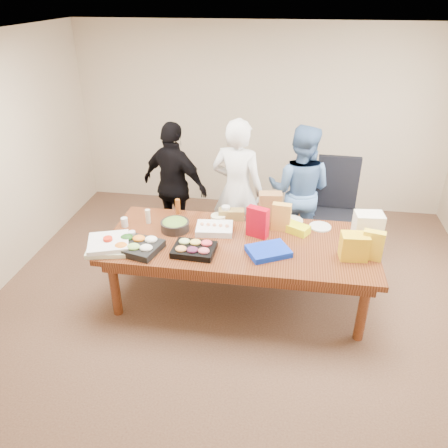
% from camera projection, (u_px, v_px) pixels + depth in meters
% --- Properties ---
extents(floor, '(5.50, 5.00, 0.02)m').
position_uv_depth(floor, '(239.00, 299.00, 4.95)').
color(floor, '#47301E').
rests_on(floor, ground).
extents(ceiling, '(5.50, 5.00, 0.02)m').
position_uv_depth(ceiling, '(244.00, 38.00, 3.64)').
color(ceiling, white).
rests_on(ceiling, wall_back).
extents(wall_back, '(5.50, 0.04, 2.70)m').
position_uv_depth(wall_back, '(261.00, 120.00, 6.46)').
color(wall_back, beige).
rests_on(wall_back, floor).
extents(wall_front, '(5.50, 0.04, 2.70)m').
position_uv_depth(wall_front, '(180.00, 396.00, 2.13)').
color(wall_front, beige).
rests_on(wall_front, floor).
extents(conference_table, '(2.80, 1.20, 0.75)m').
position_uv_depth(conference_table, '(239.00, 270.00, 4.76)').
color(conference_table, '#4C1C0F').
rests_on(conference_table, floor).
extents(office_chair, '(0.64, 0.64, 1.22)m').
position_uv_depth(office_chair, '(335.00, 215.00, 5.41)').
color(office_chair, black).
rests_on(office_chair, floor).
extents(person_center, '(0.73, 0.56, 1.79)m').
position_uv_depth(person_center, '(237.00, 191.00, 5.34)').
color(person_center, silver).
rests_on(person_center, floor).
extents(person_right, '(0.92, 0.78, 1.68)m').
position_uv_depth(person_right, '(299.00, 191.00, 5.48)').
color(person_right, '#486CA4').
rests_on(person_right, floor).
extents(person_left, '(1.05, 0.76, 1.66)m').
position_uv_depth(person_left, '(175.00, 186.00, 5.64)').
color(person_left, black).
rests_on(person_left, floor).
extents(veggie_tray, '(0.54, 0.47, 0.07)m').
position_uv_depth(veggie_tray, '(137.00, 247.00, 4.41)').
color(veggie_tray, black).
rests_on(veggie_tray, conference_table).
extents(fruit_tray, '(0.43, 0.34, 0.06)m').
position_uv_depth(fruit_tray, '(194.00, 250.00, 4.37)').
color(fruit_tray, black).
rests_on(fruit_tray, conference_table).
extents(sheet_cake, '(0.42, 0.33, 0.07)m').
position_uv_depth(sheet_cake, '(214.00, 229.00, 4.74)').
color(sheet_cake, white).
rests_on(sheet_cake, conference_table).
extents(salad_bowl, '(0.40, 0.40, 0.10)m').
position_uv_depth(salad_bowl, '(175.00, 226.00, 4.76)').
color(salad_bowl, black).
rests_on(salad_bowl, conference_table).
extents(chip_bag_blue, '(0.49, 0.45, 0.06)m').
position_uv_depth(chip_bag_blue, '(268.00, 251.00, 4.35)').
color(chip_bag_blue, '#0C2DBC').
rests_on(chip_bag_blue, conference_table).
extents(chip_bag_red, '(0.25, 0.17, 0.33)m').
position_uv_depth(chip_bag_red, '(258.00, 222.00, 4.59)').
color(chip_bag_red, '#AD0416').
rests_on(chip_bag_red, conference_table).
extents(chip_bag_yellow, '(0.22, 0.13, 0.30)m').
position_uv_depth(chip_bag_yellow, '(373.00, 245.00, 4.21)').
color(chip_bag_yellow, yellow).
rests_on(chip_bag_yellow, conference_table).
extents(chip_bag_orange, '(0.21, 0.11, 0.31)m').
position_uv_depth(chip_bag_orange, '(281.00, 217.00, 4.72)').
color(chip_bag_orange, gold).
rests_on(chip_bag_orange, conference_table).
extents(mayo_jar, '(0.10, 0.10, 0.15)m').
position_uv_depth(mayo_jar, '(226.00, 212.00, 4.99)').
color(mayo_jar, silver).
rests_on(mayo_jar, conference_table).
extents(mustard_bottle, '(0.06, 0.06, 0.18)m').
position_uv_depth(mustard_bottle, '(250.00, 214.00, 4.93)').
color(mustard_bottle, yellow).
rests_on(mustard_bottle, conference_table).
extents(dressing_bottle, '(0.07, 0.07, 0.18)m').
position_uv_depth(dressing_bottle, '(178.00, 207.00, 5.09)').
color(dressing_bottle, brown).
rests_on(dressing_bottle, conference_table).
extents(ranch_bottle, '(0.06, 0.06, 0.17)m').
position_uv_depth(ranch_bottle, '(148.00, 216.00, 4.89)').
color(ranch_bottle, beige).
rests_on(ranch_bottle, conference_table).
extents(banana_bunch, '(0.31, 0.27, 0.09)m').
position_uv_depth(banana_bunch, '(297.00, 229.00, 4.72)').
color(banana_bunch, yellow).
rests_on(banana_bunch, conference_table).
extents(bread_loaf, '(0.30, 0.16, 0.12)m').
position_uv_depth(bread_loaf, '(231.00, 214.00, 4.99)').
color(bread_loaf, olive).
rests_on(bread_loaf, conference_table).
extents(kraft_bag, '(0.27, 0.18, 0.33)m').
position_uv_depth(kraft_bag, '(270.00, 207.00, 4.92)').
color(kraft_bag, '#8E5F37').
rests_on(kraft_bag, conference_table).
extents(red_cup, '(0.11, 0.11, 0.12)m').
position_uv_depth(red_cup, '(108.00, 243.00, 4.43)').
color(red_cup, red).
rests_on(red_cup, conference_table).
extents(clear_cup_a, '(0.09, 0.09, 0.10)m').
position_uv_depth(clear_cup_a, '(132.00, 236.00, 4.57)').
color(clear_cup_a, silver).
rests_on(clear_cup_a, conference_table).
extents(clear_cup_b, '(0.09, 0.09, 0.10)m').
position_uv_depth(clear_cup_b, '(124.00, 222.00, 4.84)').
color(clear_cup_b, silver).
rests_on(clear_cup_b, conference_table).
extents(pizza_box_lower, '(0.47, 0.47, 0.05)m').
position_uv_depth(pizza_box_lower, '(108.00, 247.00, 4.44)').
color(pizza_box_lower, beige).
rests_on(pizza_box_lower, conference_table).
extents(pizza_box_upper, '(0.51, 0.51, 0.05)m').
position_uv_depth(pizza_box_upper, '(108.00, 242.00, 4.42)').
color(pizza_box_upper, white).
rests_on(pizza_box_upper, pizza_box_lower).
extents(plate_a, '(0.25, 0.25, 0.01)m').
position_uv_depth(plate_a, '(320.00, 227.00, 4.84)').
color(plate_a, silver).
rests_on(plate_a, conference_table).
extents(plate_b, '(0.31, 0.31, 0.02)m').
position_uv_depth(plate_b, '(292.00, 221.00, 4.96)').
color(plate_b, beige).
rests_on(plate_b, conference_table).
extents(dip_bowl_a, '(0.17, 0.17, 0.05)m').
position_uv_depth(dip_bowl_a, '(284.00, 223.00, 4.86)').
color(dip_bowl_a, silver).
rests_on(dip_bowl_a, conference_table).
extents(dip_bowl_b, '(0.19, 0.19, 0.07)m').
position_uv_depth(dip_bowl_b, '(218.00, 218.00, 4.96)').
color(dip_bowl_b, beige).
rests_on(dip_bowl_b, conference_table).
extents(grocery_bag_white, '(0.30, 0.23, 0.31)m').
position_uv_depth(grocery_bag_white, '(368.00, 227.00, 4.53)').
color(grocery_bag_white, white).
rests_on(grocery_bag_white, conference_table).
extents(grocery_bag_yellow, '(0.27, 0.20, 0.26)m').
position_uv_depth(grocery_bag_yellow, '(354.00, 246.00, 4.24)').
color(grocery_bag_yellow, yellow).
rests_on(grocery_bag_yellow, conference_table).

